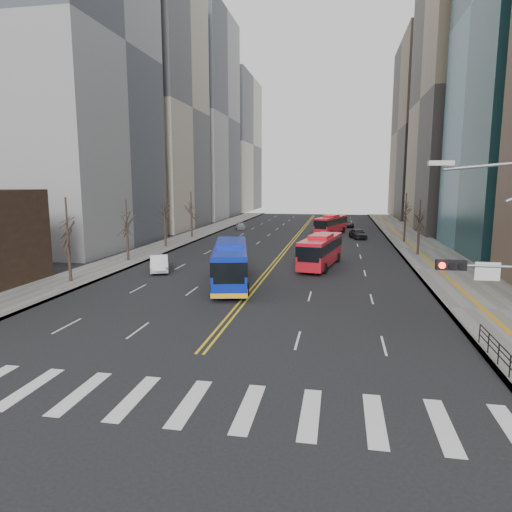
{
  "coord_description": "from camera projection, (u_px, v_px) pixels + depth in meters",
  "views": [
    {
      "loc": [
        6.8,
        -16.07,
        8.6
      ],
      "look_at": [
        1.17,
        14.45,
        3.58
      ],
      "focal_mm": 32.0,
      "sensor_mm": 36.0,
      "label": 1
    }
  ],
  "objects": [
    {
      "name": "car_dark_far",
      "position": [
        345.0,
        224.0,
        88.39
      ],
      "size": [
        3.66,
        5.31,
        1.35
      ],
      "primitive_type": "imported",
      "rotation": [
        0.0,
        0.0,
        0.32
      ],
      "color": "black",
      "rests_on": "ground"
    },
    {
      "name": "street_trees",
      "position": [
        216.0,
        215.0,
        52.24
      ],
      "size": [
        35.2,
        47.2,
        7.6
      ],
      "color": "black",
      "rests_on": "ground"
    },
    {
      "name": "sidewalk_right",
      "position": [
        423.0,
        249.0,
        58.73
      ],
      "size": [
        7.0,
        130.0,
        0.15
      ],
      "primitive_type": "cube",
      "color": "slate",
      "rests_on": "ground"
    },
    {
      "name": "crosswalk",
      "position": [
        162.0,
        400.0,
        18.19
      ],
      "size": [
        26.7,
        4.0,
        0.01
      ],
      "color": "silver",
      "rests_on": "ground"
    },
    {
      "name": "office_towers",
      "position": [
        305.0,
        95.0,
        80.86
      ],
      "size": [
        83.0,
        134.0,
        58.0
      ],
      "color": "gray",
      "rests_on": "ground"
    },
    {
      "name": "sidewalk_left",
      "position": [
        173.0,
        243.0,
        64.82
      ],
      "size": [
        5.0,
        130.0,
        0.15
      ],
      "primitive_type": "cube",
      "color": "slate",
      "rests_on": "ground"
    },
    {
      "name": "blue_bus",
      "position": [
        231.0,
        262.0,
        38.67
      ],
      "size": [
        5.35,
        12.92,
        3.66
      ],
      "color": "#0B22AD",
      "rests_on": "ground"
    },
    {
      "name": "red_bus_near",
      "position": [
        321.0,
        249.0,
        46.67
      ],
      "size": [
        4.25,
        10.85,
        3.37
      ],
      "color": "red",
      "rests_on": "ground"
    },
    {
      "name": "red_bus_far",
      "position": [
        331.0,
        223.0,
        76.48
      ],
      "size": [
        5.38,
        10.31,
        3.23
      ],
      "color": "red",
      "rests_on": "ground"
    },
    {
      "name": "ground",
      "position": [
        162.0,
        400.0,
        18.19
      ],
      "size": [
        220.0,
        220.0,
        0.0
      ],
      "primitive_type": "plane",
      "color": "black"
    },
    {
      "name": "car_silver",
      "position": [
        241.0,
        226.0,
        84.45
      ],
      "size": [
        2.7,
        4.3,
        1.16
      ],
      "primitive_type": "imported",
      "rotation": [
        0.0,
        0.0,
        0.29
      ],
      "color": "gray",
      "rests_on": "ground"
    },
    {
      "name": "centerline",
      "position": [
        295.0,
        238.0,
        71.59
      ],
      "size": [
        0.55,
        100.0,
        0.01
      ],
      "color": "gold",
      "rests_on": "ground"
    },
    {
      "name": "car_white",
      "position": [
        159.0,
        263.0,
        44.43
      ],
      "size": [
        3.37,
        5.07,
        1.58
      ],
      "primitive_type": "imported",
      "rotation": [
        0.0,
        0.0,
        0.39
      ],
      "color": "silver",
      "rests_on": "ground"
    },
    {
      "name": "pedestrian_railing",
      "position": [
        499.0,
        350.0,
        21.33
      ],
      "size": [
        0.06,
        6.06,
        1.02
      ],
      "color": "black",
      "rests_on": "sidewalk_right"
    },
    {
      "name": "car_dark_mid",
      "position": [
        358.0,
        234.0,
        70.32
      ],
      "size": [
        3.0,
        4.95,
        1.58
      ],
      "primitive_type": "imported",
      "rotation": [
        0.0,
        0.0,
        0.26
      ],
      "color": "black",
      "rests_on": "ground"
    }
  ]
}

